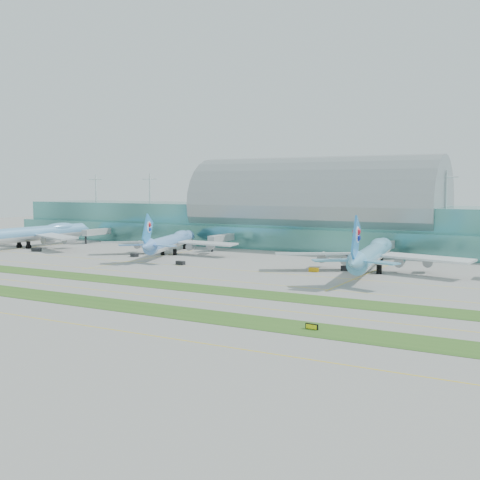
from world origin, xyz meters
The scene contains 17 objects.
ground centered at (0.00, 0.00, 0.00)m, with size 700.00×700.00×0.00m, color gray.
terminal centered at (0.01, 128.79, 14.23)m, with size 340.00×69.10×36.00m.
grass_strip_near centered at (0.00, -28.00, 0.04)m, with size 420.00×12.00×0.08m, color #2D591E.
grass_strip_far centered at (0.00, 2.00, 0.04)m, with size 420.00×12.00×0.08m, color #2D591E.
taxiline_a centered at (0.00, -48.00, 0.01)m, with size 420.00×0.35×0.01m, color yellow.
taxiline_b centered at (0.00, -14.00, 0.01)m, with size 420.00×0.35×0.01m, color yellow.
taxiline_c centered at (0.00, 18.00, 0.01)m, with size 420.00×0.35×0.01m, color yellow.
taxiline_d centered at (0.00, 40.00, 0.01)m, with size 420.00×0.35×0.01m, color yellow.
airliner_a centered at (-116.82, 60.08, 6.87)m, with size 71.36×80.87×22.29m.
airliner_b centered at (-41.60, 69.01, 5.80)m, with size 57.08×66.34×18.82m.
airliner_c centered at (49.28, 59.12, 6.43)m, with size 65.94×75.53×20.83m.
gse_b centered at (-100.22, 47.95, 0.77)m, with size 4.00×2.06×1.54m, color black.
gse_c centered at (-49.20, 53.57, 0.71)m, with size 3.45×2.00×1.42m, color black.
gse_d centered at (-18.09, 42.05, 0.69)m, with size 3.40×1.76×1.37m, color black.
gse_e centered at (32.17, 49.01, 0.71)m, with size 3.29×1.54×1.42m, color #CB910B.
gse_f centered at (40.69, 57.13, 0.84)m, with size 3.39×1.85×1.67m, color black.
taxiway_sign_east centered at (63.29, -28.14, 0.61)m, with size 2.92×0.68×1.23m.
Camera 1 is at (109.23, -140.13, 29.18)m, focal length 45.00 mm.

